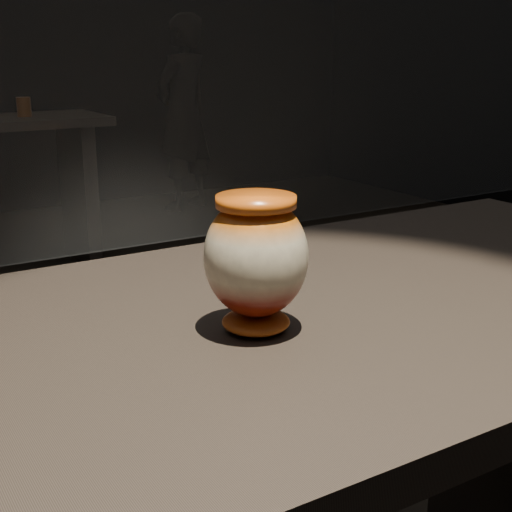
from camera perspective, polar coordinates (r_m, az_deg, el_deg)
The scene contains 4 objects.
display_plinth at distance 1.15m, azimuth -2.10°, elevation -17.95°, with size 2.00×0.80×0.90m.
main_vase at distance 0.96m, azimuth 0.00°, elevation -0.20°, with size 0.15×0.15×0.19m.
back_vase_right at distance 4.26m, azimuth -18.08°, elevation 11.27°, with size 0.08×0.08×0.11m, color brown.
visitor at distance 5.80m, azimuth -5.85°, elevation 11.27°, with size 0.56×0.37×1.53m, color black.
Camera 1 is at (-0.46, -0.83, 1.28)m, focal length 50.00 mm.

